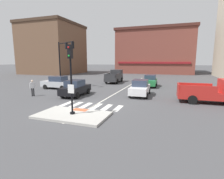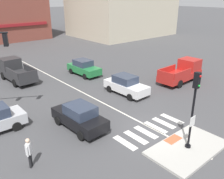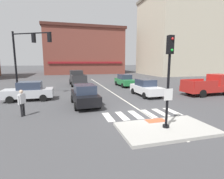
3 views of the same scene
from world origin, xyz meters
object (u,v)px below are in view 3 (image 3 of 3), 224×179
object	(u,v)px
car_green_eastbound_far	(125,80)
traffic_light_mast	(26,52)
signal_pole	(169,74)
pickup_truck_charcoal_westbound_distant	(77,78)
pickup_truck_red_cross_right	(211,85)
car_silver_cross_left	(29,91)
pedestrian_at_curb_left	(22,101)
car_black_westbound_near	(85,95)
car_white_eastbound_mid	(146,88)

from	to	relation	value
car_green_eastbound_far	traffic_light_mast	bearing A→B (deg)	-161.19
signal_pole	pickup_truck_charcoal_westbound_distant	world-z (taller)	signal_pole
traffic_light_mast	pickup_truck_red_cross_right	bearing A→B (deg)	-13.29
car_silver_cross_left	pickup_truck_red_cross_right	bearing A→B (deg)	-6.97
car_silver_cross_left	traffic_light_mast	bearing A→B (deg)	100.16
pedestrian_at_curb_left	pickup_truck_charcoal_westbound_distant	bearing A→B (deg)	72.54
pedestrian_at_curb_left	car_silver_cross_left	bearing A→B (deg)	95.81
pedestrian_at_curb_left	car_black_westbound_near	bearing A→B (deg)	22.13
car_white_eastbound_mid	car_black_westbound_near	world-z (taller)	same
car_black_westbound_near	traffic_light_mast	bearing A→B (deg)	133.10
car_white_eastbound_mid	pickup_truck_red_cross_right	size ratio (longest dim) A/B	0.80
car_silver_cross_left	pickup_truck_charcoal_westbound_distant	world-z (taller)	pickup_truck_charcoal_westbound_distant
car_white_eastbound_mid	car_green_eastbound_far	bearing A→B (deg)	88.14
car_silver_cross_left	car_black_westbound_near	xyz separation A→B (m)	(4.51, -3.14, 0.00)
signal_pole	car_silver_cross_left	bearing A→B (deg)	130.75
signal_pole	car_silver_cross_left	xyz separation A→B (m)	(-7.83, 9.09, -1.99)
signal_pole	pickup_truck_charcoal_westbound_distant	size ratio (longest dim) A/B	0.85
car_white_eastbound_mid	pickup_truck_charcoal_westbound_distant	world-z (taller)	pickup_truck_charcoal_westbound_distant
signal_pole	traffic_light_mast	size ratio (longest dim) A/B	0.71
car_silver_cross_left	pedestrian_at_curb_left	xyz separation A→B (m)	(0.49, -4.78, 0.17)
traffic_light_mast	car_silver_cross_left	size ratio (longest dim) A/B	1.51
car_silver_cross_left	car_white_eastbound_mid	bearing A→B (deg)	-4.55
signal_pole	car_black_westbound_near	size ratio (longest dim) A/B	1.05
traffic_light_mast	car_green_eastbound_far	bearing A→B (deg)	18.81
signal_pole	car_black_westbound_near	xyz separation A→B (m)	(-3.32, 5.95, -1.99)
signal_pole	pickup_truck_red_cross_right	distance (m)	12.00
pedestrian_at_curb_left	traffic_light_mast	bearing A→B (deg)	97.14
traffic_light_mast	car_green_eastbound_far	xyz separation A→B (m)	(11.41, 3.89, -3.48)
car_black_westbound_near	car_silver_cross_left	bearing A→B (deg)	145.13
car_green_eastbound_far	pedestrian_at_curb_left	size ratio (longest dim) A/B	2.49
car_white_eastbound_mid	pickup_truck_charcoal_westbound_distant	bearing A→B (deg)	121.36
pickup_truck_charcoal_westbound_distant	car_white_eastbound_mid	bearing A→B (deg)	-58.64
car_black_westbound_near	pickup_truck_charcoal_westbound_distant	bearing A→B (deg)	88.56
car_silver_cross_left	car_white_eastbound_mid	size ratio (longest dim) A/B	0.99
car_silver_cross_left	car_white_eastbound_mid	xyz separation A→B (m)	(10.81, -0.86, 0.00)
traffic_light_mast	car_silver_cross_left	distance (m)	4.07
car_silver_cross_left	pickup_truck_charcoal_westbound_distant	bearing A→B (deg)	61.80
traffic_light_mast	car_black_westbound_near	xyz separation A→B (m)	(4.88, -5.22, -3.48)
traffic_light_mast	car_black_westbound_near	distance (m)	7.95
signal_pole	traffic_light_mast	xyz separation A→B (m)	(-8.20, 11.16, 1.49)
car_white_eastbound_mid	pickup_truck_red_cross_right	bearing A→B (deg)	-10.87
car_green_eastbound_far	pickup_truck_charcoal_westbound_distant	bearing A→B (deg)	154.09
traffic_light_mast	pedestrian_at_curb_left	world-z (taller)	traffic_light_mast
signal_pole	pedestrian_at_curb_left	world-z (taller)	signal_pole
car_green_eastbound_far	car_white_eastbound_mid	bearing A→B (deg)	-91.86
traffic_light_mast	pickup_truck_red_cross_right	distance (m)	18.59
pickup_truck_red_cross_right	signal_pole	bearing A→B (deg)	-144.06
signal_pole	traffic_light_mast	distance (m)	13.93
traffic_light_mast	car_white_eastbound_mid	size ratio (longest dim) A/B	1.50
car_silver_cross_left	pedestrian_at_curb_left	world-z (taller)	pedestrian_at_curb_left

